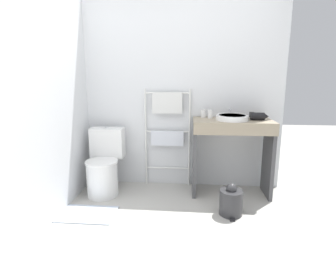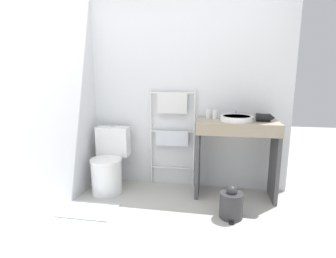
{
  "view_description": "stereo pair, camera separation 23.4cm",
  "coord_description": "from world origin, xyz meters",
  "px_view_note": "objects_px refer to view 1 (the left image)",
  "views": [
    {
      "loc": [
        0.15,
        -1.78,
        1.38
      ],
      "look_at": [
        -0.06,
        0.76,
        0.87
      ],
      "focal_mm": 28.0,
      "sensor_mm": 36.0,
      "label": 1
    },
    {
      "loc": [
        0.38,
        -1.75,
        1.38
      ],
      "look_at": [
        -0.06,
        0.76,
        0.87
      ],
      "focal_mm": 28.0,
      "sensor_mm": 36.0,
      "label": 2
    }
  ],
  "objects_px": {
    "trash_bin": "(231,201)",
    "sink_basin": "(232,117)",
    "cup_near_edge": "(210,114)",
    "cup_near_wall": "(203,113)",
    "towel_radiator": "(167,123)",
    "toilet": "(104,166)",
    "hair_dryer": "(258,116)"
  },
  "relations": [
    {
      "from": "sink_basin",
      "to": "cup_near_edge",
      "type": "relative_size",
      "value": 3.66
    },
    {
      "from": "towel_radiator",
      "to": "toilet",
      "type": "bearing_deg",
      "value": -159.27
    },
    {
      "from": "sink_basin",
      "to": "cup_near_edge",
      "type": "bearing_deg",
      "value": 152.88
    },
    {
      "from": "towel_radiator",
      "to": "trash_bin",
      "type": "bearing_deg",
      "value": -43.99
    },
    {
      "from": "toilet",
      "to": "hair_dryer",
      "type": "xyz_separation_m",
      "value": [
        1.78,
        0.12,
        0.61
      ]
    },
    {
      "from": "toilet",
      "to": "towel_radiator",
      "type": "distance_m",
      "value": 0.92
    },
    {
      "from": "trash_bin",
      "to": "sink_basin",
      "type": "bearing_deg",
      "value": 84.24
    },
    {
      "from": "sink_basin",
      "to": "trash_bin",
      "type": "bearing_deg",
      "value": -95.76
    },
    {
      "from": "cup_near_edge",
      "to": "hair_dryer",
      "type": "bearing_deg",
      "value": -8.4
    },
    {
      "from": "toilet",
      "to": "cup_near_wall",
      "type": "distance_m",
      "value": 1.35
    },
    {
      "from": "hair_dryer",
      "to": "trash_bin",
      "type": "xyz_separation_m",
      "value": [
        -0.34,
        -0.52,
        -0.8
      ]
    },
    {
      "from": "towel_radiator",
      "to": "cup_near_wall",
      "type": "distance_m",
      "value": 0.46
    },
    {
      "from": "cup_near_wall",
      "to": "hair_dryer",
      "type": "bearing_deg",
      "value": -12.67
    },
    {
      "from": "cup_near_wall",
      "to": "toilet",
      "type": "bearing_deg",
      "value": -167.75
    },
    {
      "from": "cup_near_wall",
      "to": "cup_near_edge",
      "type": "height_order",
      "value": "cup_near_wall"
    },
    {
      "from": "cup_near_edge",
      "to": "toilet",
      "type": "bearing_deg",
      "value": -171.09
    },
    {
      "from": "toilet",
      "to": "sink_basin",
      "type": "xyz_separation_m",
      "value": [
        1.49,
        0.08,
        0.59
      ]
    },
    {
      "from": "toilet",
      "to": "sink_basin",
      "type": "relative_size",
      "value": 2.14
    },
    {
      "from": "trash_bin",
      "to": "cup_near_edge",
      "type": "bearing_deg",
      "value": 107.45
    },
    {
      "from": "towel_radiator",
      "to": "cup_near_wall",
      "type": "height_order",
      "value": "towel_radiator"
    },
    {
      "from": "hair_dryer",
      "to": "towel_radiator",
      "type": "bearing_deg",
      "value": 171.32
    },
    {
      "from": "toilet",
      "to": "cup_near_edge",
      "type": "height_order",
      "value": "cup_near_edge"
    },
    {
      "from": "towel_radiator",
      "to": "sink_basin",
      "type": "height_order",
      "value": "towel_radiator"
    },
    {
      "from": "cup_near_wall",
      "to": "cup_near_edge",
      "type": "relative_size",
      "value": 1.02
    },
    {
      "from": "cup_near_edge",
      "to": "trash_bin",
      "type": "xyz_separation_m",
      "value": [
        0.19,
        -0.6,
        -0.8
      ]
    },
    {
      "from": "towel_radiator",
      "to": "sink_basin",
      "type": "distance_m",
      "value": 0.79
    },
    {
      "from": "towel_radiator",
      "to": "sink_basin",
      "type": "relative_size",
      "value": 3.42
    },
    {
      "from": "cup_near_wall",
      "to": "trash_bin",
      "type": "xyz_separation_m",
      "value": [
        0.27,
        -0.66,
        -0.81
      ]
    },
    {
      "from": "toilet",
      "to": "towel_radiator",
      "type": "height_order",
      "value": "towel_radiator"
    },
    {
      "from": "sink_basin",
      "to": "trash_bin",
      "type": "xyz_separation_m",
      "value": [
        -0.05,
        -0.48,
        -0.79
      ]
    },
    {
      "from": "trash_bin",
      "to": "towel_radiator",
      "type": "bearing_deg",
      "value": 136.01
    },
    {
      "from": "cup_near_wall",
      "to": "cup_near_edge",
      "type": "distance_m",
      "value": 0.1
    }
  ]
}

